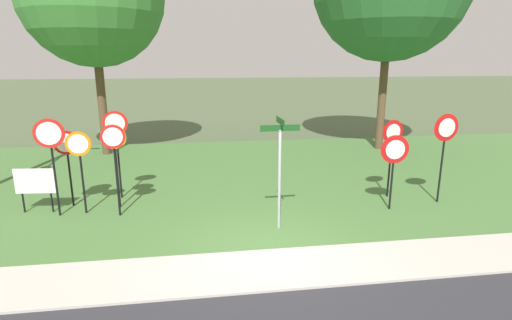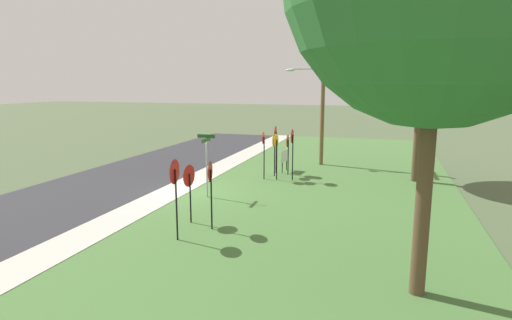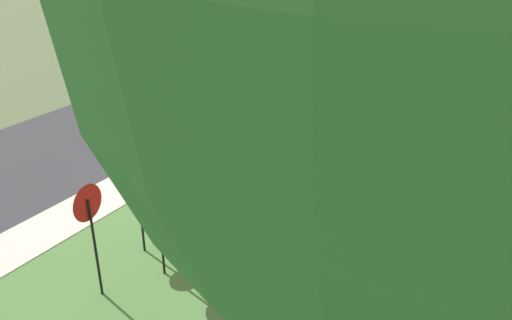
# 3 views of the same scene
# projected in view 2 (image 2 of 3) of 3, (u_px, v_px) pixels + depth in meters

# --- Properties ---
(ground_plane) EXTENTS (160.00, 160.00, 0.00)m
(ground_plane) POSITION_uv_depth(u_px,v_px,m) (189.00, 193.00, 19.40)
(ground_plane) COLOR #4C5B3D
(road_asphalt) EXTENTS (44.00, 6.40, 0.01)m
(road_asphalt) POSITION_uv_depth(u_px,v_px,m) (101.00, 186.00, 20.80)
(road_asphalt) COLOR #2D2D33
(road_asphalt) RESTS_ON ground_plane
(sidewalk_strip) EXTENTS (44.00, 1.60, 0.06)m
(sidewalk_strip) POSITION_uv_depth(u_px,v_px,m) (173.00, 191.00, 19.63)
(sidewalk_strip) COLOR #BCB7AD
(sidewalk_strip) RESTS_ON ground_plane
(grass_median) EXTENTS (44.00, 12.00, 0.04)m
(grass_median) POSITION_uv_depth(u_px,v_px,m) (318.00, 203.00, 17.66)
(grass_median) COLOR #477038
(grass_median) RESTS_ON ground_plane
(stop_sign_near_left) EXTENTS (0.63, 0.12, 2.50)m
(stop_sign_near_left) POSITION_uv_depth(u_px,v_px,m) (264.00, 145.00, 21.72)
(stop_sign_near_left) COLOR black
(stop_sign_near_left) RESTS_ON grass_median
(stop_sign_near_right) EXTENTS (0.68, 0.11, 2.39)m
(stop_sign_near_right) POSITION_uv_depth(u_px,v_px,m) (276.00, 147.00, 21.65)
(stop_sign_near_right) COLOR black
(stop_sign_near_right) RESTS_ON grass_median
(stop_sign_far_left) EXTENTS (0.66, 0.10, 2.29)m
(stop_sign_far_left) POSITION_uv_depth(u_px,v_px,m) (274.00, 146.00, 22.56)
(stop_sign_far_left) COLOR black
(stop_sign_far_left) RESTS_ON grass_median
(stop_sign_far_center) EXTENTS (0.77, 0.12, 2.66)m
(stop_sign_far_center) POSITION_uv_depth(u_px,v_px,m) (276.00, 139.00, 23.15)
(stop_sign_far_center) COLOR black
(stop_sign_far_center) RESTS_ON grass_median
(stop_sign_far_right) EXTENTS (0.68, 0.10, 2.21)m
(stop_sign_far_right) POSITION_uv_depth(u_px,v_px,m) (288.00, 146.00, 22.86)
(stop_sign_far_right) COLOR black
(stop_sign_far_right) RESTS_ON grass_median
(stop_sign_center_tall) EXTENTS (0.72, 0.10, 2.67)m
(stop_sign_center_tall) POSITION_uv_depth(u_px,v_px,m) (292.00, 143.00, 21.47)
(stop_sign_center_tall) COLOR black
(stop_sign_center_tall) RESTS_ON grass_median
(yield_sign_near_left) EXTENTS (0.79, 0.12, 2.63)m
(yield_sign_near_left) POSITION_uv_depth(u_px,v_px,m) (175.00, 180.00, 13.16)
(yield_sign_near_left) COLOR black
(yield_sign_near_left) RESTS_ON grass_median
(yield_sign_near_right) EXTENTS (0.71, 0.16, 2.39)m
(yield_sign_near_right) POSITION_uv_depth(u_px,v_px,m) (210.00, 179.00, 14.19)
(yield_sign_near_right) COLOR black
(yield_sign_near_right) RESTS_ON grass_median
(yield_sign_far_left) EXTENTS (0.79, 0.12, 2.13)m
(yield_sign_far_left) POSITION_uv_depth(u_px,v_px,m) (189.00, 180.00, 14.91)
(yield_sign_far_left) COLOR black
(yield_sign_far_left) RESTS_ON grass_median
(street_name_post) EXTENTS (0.96, 0.82, 2.79)m
(street_name_post) POSITION_uv_depth(u_px,v_px,m) (207.00, 160.00, 18.28)
(street_name_post) COLOR #9EA0A8
(street_name_post) RESTS_ON grass_median
(utility_pole) EXTENTS (2.10, 2.43, 8.07)m
(utility_pole) POSITION_uv_depth(u_px,v_px,m) (320.00, 93.00, 25.27)
(utility_pole) COLOR brown
(utility_pole) RESTS_ON grass_median
(notice_board) EXTENTS (1.10, 0.14, 1.25)m
(notice_board) POSITION_uv_depth(u_px,v_px,m) (285.00, 157.00, 23.86)
(notice_board) COLOR black
(notice_board) RESTS_ON grass_median
(oak_tree_left) EXTENTS (5.84, 5.84, 9.58)m
(oak_tree_left) POSITION_uv_depth(u_px,v_px,m) (424.00, 48.00, 20.45)
(oak_tree_left) COLOR brown
(oak_tree_left) RESTS_ON grass_median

